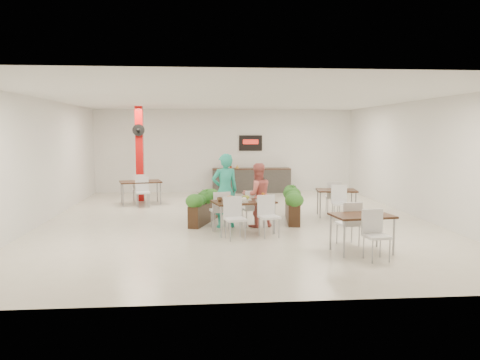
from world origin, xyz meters
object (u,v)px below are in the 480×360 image
(service_counter, at_px, (251,180))
(diner_man, at_px, (225,191))
(side_table_c, at_px, (362,221))
(side_table_a, at_px, (141,185))
(side_table_b, at_px, (336,194))
(main_table, at_px, (243,206))
(planter_left, at_px, (204,204))
(planter_right, at_px, (292,202))
(red_column, at_px, (140,153))
(diner_woman, at_px, (257,195))

(service_counter, xyz_separation_m, diner_man, (-1.35, -6.52, 0.42))
(diner_man, xyz_separation_m, side_table_c, (2.54, -2.62, -0.29))
(side_table_a, height_order, side_table_b, same)
(main_table, bearing_deg, planter_left, 126.20)
(diner_man, height_order, planter_right, diner_man)
(main_table, height_order, side_table_a, same)
(red_column, bearing_deg, side_table_b, -30.53)
(side_table_b, bearing_deg, service_counter, 116.42)
(main_table, height_order, diner_woman, diner_woman)
(red_column, bearing_deg, side_table_a, -82.24)
(red_column, bearing_deg, side_table_c, -54.48)
(main_table, bearing_deg, red_column, 119.78)
(side_table_a, bearing_deg, planter_left, -72.07)
(main_table, xyz_separation_m, diner_man, (-0.39, 0.66, 0.28))
(side_table_a, bearing_deg, diner_woman, -62.89)
(main_table, relative_size, diner_man, 1.02)
(diner_man, height_order, side_table_b, diner_man)
(planter_left, xyz_separation_m, side_table_b, (3.69, 0.63, 0.13))
(diner_woman, relative_size, planter_right, 0.86)
(diner_woman, relative_size, side_table_a, 0.95)
(diner_woman, xyz_separation_m, side_table_b, (2.36, 1.23, -0.17))
(service_counter, relative_size, main_table, 1.61)
(diner_man, relative_size, side_table_a, 1.09)
(diner_woman, bearing_deg, planter_left, -38.21)
(diner_woman, bearing_deg, diner_man, -14.04)
(diner_man, xyz_separation_m, side_table_a, (-2.55, 3.93, -0.27))
(red_column, relative_size, diner_woman, 2.02)
(red_column, distance_m, side_table_a, 1.24)
(side_table_b, bearing_deg, planter_right, -150.53)
(side_table_a, bearing_deg, side_table_c, -65.45)
(diner_man, distance_m, planter_right, 1.99)
(service_counter, xyz_separation_m, planter_left, (-1.88, -5.92, -0.01))
(service_counter, height_order, main_table, service_counter)
(service_counter, height_order, planter_right, service_counter)
(service_counter, distance_m, main_table, 7.24)
(diner_man, distance_m, diner_woman, 0.81)
(diner_man, bearing_deg, side_table_b, -172.87)
(main_table, height_order, side_table_b, same)
(service_counter, bearing_deg, main_table, -97.63)
(service_counter, distance_m, side_table_a, 4.68)
(diner_man, relative_size, planter_right, 0.99)
(diner_woman, xyz_separation_m, planter_left, (-1.32, 0.59, -0.31))
(planter_right, height_order, side_table_c, planter_right)
(main_table, relative_size, side_table_b, 1.12)
(service_counter, relative_size, diner_woman, 1.89)
(diner_man, relative_size, side_table_b, 1.10)
(side_table_a, bearing_deg, planter_right, -49.94)
(side_table_c, bearing_deg, diner_man, 126.65)
(side_table_c, bearing_deg, planter_left, 126.15)
(main_table, relative_size, planter_right, 1.02)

